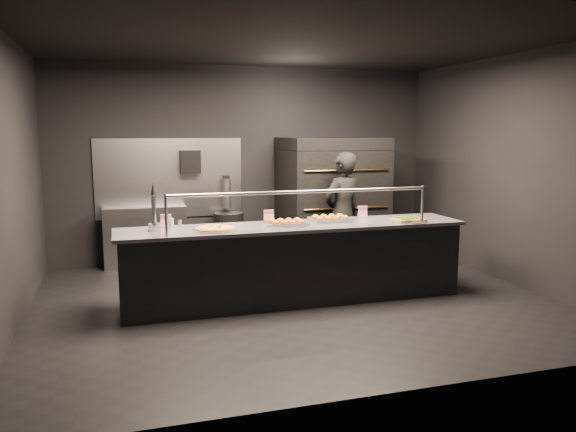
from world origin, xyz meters
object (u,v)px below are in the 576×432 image
(slider_tray_b, at_px, (330,219))
(beer_tap, at_px, (154,217))
(prep_shelf, at_px, (145,237))
(round_pizza, at_px, (215,229))
(fire_extinguisher, at_px, (226,193))
(towel_dispenser, at_px, (190,162))
(slider_tray_a, at_px, (286,223))
(square_pizza, at_px, (408,220))
(service_counter, at_px, (295,263))
(pizza_oven, at_px, (331,199))
(trash_bin, at_px, (229,237))
(worker, at_px, (342,214))

(slider_tray_b, bearing_deg, beer_tap, -177.82)
(prep_shelf, xyz_separation_m, slider_tray_b, (2.10, -2.17, 0.50))
(slider_tray_b, bearing_deg, round_pizza, -170.90)
(prep_shelf, height_order, fire_extinguisher, fire_extinguisher)
(towel_dispenser, bearing_deg, slider_tray_b, -58.00)
(slider_tray_a, xyz_separation_m, slider_tray_b, (0.60, 0.14, 0.00))
(slider_tray_a, xyz_separation_m, square_pizza, (1.50, -0.16, -0.01))
(service_counter, bearing_deg, beer_tap, 177.47)
(square_pizza, bearing_deg, service_counter, 173.91)
(service_counter, xyz_separation_m, beer_tap, (-1.60, 0.07, 0.61))
(prep_shelf, bearing_deg, fire_extinguisher, 3.66)
(fire_extinguisher, relative_size, square_pizza, 1.13)
(pizza_oven, distance_m, trash_bin, 1.70)
(slider_tray_b, height_order, worker, worker)
(service_counter, relative_size, round_pizza, 8.16)
(pizza_oven, distance_m, round_pizza, 2.92)
(square_pizza, bearing_deg, worker, 108.42)
(fire_extinguisher, distance_m, slider_tray_b, 2.41)
(towel_dispenser, xyz_separation_m, round_pizza, (-0.05, -2.47, -0.61))
(beer_tap, relative_size, trash_bin, 0.70)
(round_pizza, bearing_deg, prep_shelf, 105.14)
(fire_extinguisher, xyz_separation_m, slider_tray_b, (0.85, -2.25, -0.11))
(square_pizza, bearing_deg, towel_dispenser, 132.16)
(square_pizza, bearing_deg, round_pizza, 178.35)
(fire_extinguisher, bearing_deg, round_pizza, -103.59)
(slider_tray_a, bearing_deg, slider_tray_b, 13.13)
(square_pizza, xyz_separation_m, worker, (-0.38, 1.15, -0.08))
(towel_dispenser, height_order, slider_tray_a, towel_dispenser)
(slider_tray_b, bearing_deg, service_counter, -163.24)
(beer_tap, relative_size, round_pizza, 1.07)
(beer_tap, relative_size, worker, 0.31)
(service_counter, bearing_deg, pizza_oven, 57.73)
(towel_dispenser, bearing_deg, round_pizza, -91.16)
(fire_extinguisher, xyz_separation_m, beer_tap, (-1.25, -2.33, 0.01))
(fire_extinguisher, height_order, worker, worker)
(prep_shelf, bearing_deg, pizza_oven, -8.54)
(prep_shelf, height_order, worker, worker)
(square_pizza, height_order, worker, worker)
(fire_extinguisher, height_order, slider_tray_a, fire_extinguisher)
(fire_extinguisher, bearing_deg, towel_dispenser, -178.96)
(pizza_oven, height_order, prep_shelf, pizza_oven)
(service_counter, height_order, square_pizza, service_counter)
(service_counter, relative_size, trash_bin, 5.33)
(fire_extinguisher, bearing_deg, service_counter, -81.70)
(beer_tap, xyz_separation_m, slider_tray_a, (1.50, -0.06, -0.13))
(pizza_oven, distance_m, slider_tray_a, 2.29)
(pizza_oven, relative_size, square_pizza, 4.26)
(fire_extinguisher, relative_size, round_pizza, 1.01)
(pizza_oven, height_order, square_pizza, pizza_oven)
(beer_tap, relative_size, slider_tray_b, 1.13)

